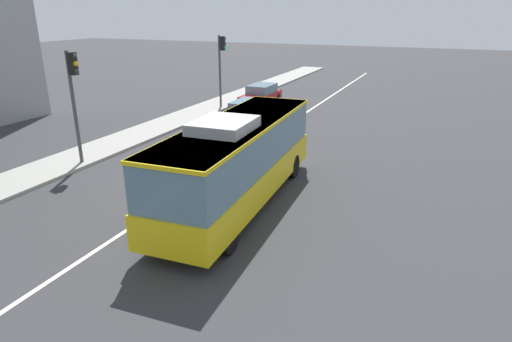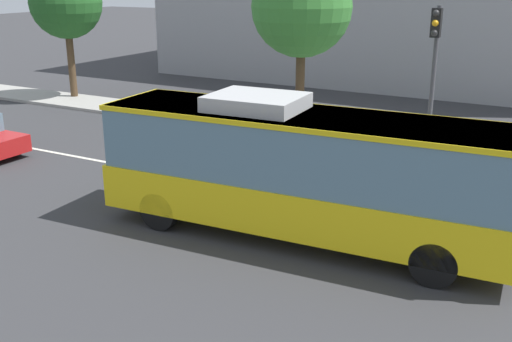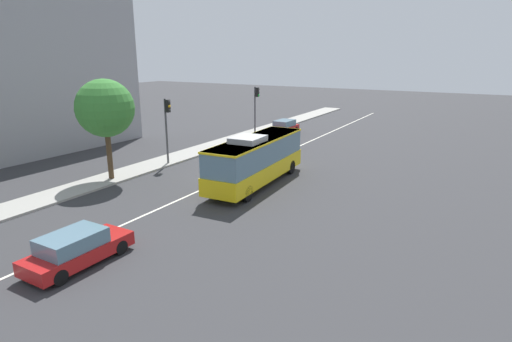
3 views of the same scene
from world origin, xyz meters
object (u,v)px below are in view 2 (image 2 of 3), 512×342
(traffic_light_mid_block, at_px, (434,55))
(street_tree_kerbside_centre, at_px, (66,3))
(street_tree_kerbside_left, at_px, (302,7))
(transit_bus, at_px, (301,167))

(traffic_light_mid_block, relative_size, street_tree_kerbside_centre, 0.78)
(traffic_light_mid_block, height_order, street_tree_kerbside_left, street_tree_kerbside_left)
(street_tree_kerbside_centre, bearing_deg, street_tree_kerbside_left, -4.29)
(street_tree_kerbside_left, xyz_separation_m, street_tree_kerbside_centre, (-13.30, 1.00, -0.18))
(street_tree_kerbside_centre, bearing_deg, traffic_light_mid_block, -5.14)
(street_tree_kerbside_left, relative_size, street_tree_kerbside_centre, 1.05)
(transit_bus, relative_size, street_tree_kerbside_left, 1.45)
(street_tree_kerbside_left, height_order, street_tree_kerbside_centre, street_tree_kerbside_left)
(traffic_light_mid_block, bearing_deg, street_tree_kerbside_centre, -95.13)
(transit_bus, relative_size, street_tree_kerbside_centre, 1.53)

